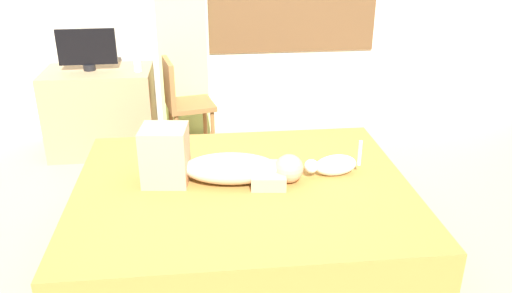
% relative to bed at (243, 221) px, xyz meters
% --- Properties ---
extents(ground_plane, '(16.00, 16.00, 0.00)m').
position_rel_bed_xyz_m(ground_plane, '(-0.14, -0.11, -0.24)').
color(ground_plane, tan).
extents(bed, '(2.01, 1.65, 0.49)m').
position_rel_bed_xyz_m(bed, '(0.00, 0.00, 0.00)').
color(bed, '#997A56').
rests_on(bed, ground).
extents(person_lying, '(0.94, 0.35, 0.34)m').
position_rel_bed_xyz_m(person_lying, '(-0.16, 0.06, 0.36)').
color(person_lying, '#CCB299').
rests_on(person_lying, bed).
extents(cat, '(0.36, 0.14, 0.21)m').
position_rel_bed_xyz_m(cat, '(0.55, 0.06, 0.32)').
color(cat, silver).
rests_on(cat, bed).
extents(desk, '(0.90, 0.56, 0.74)m').
position_rel_bed_xyz_m(desk, '(-1.09, 1.72, 0.13)').
color(desk, '#997A56').
rests_on(desk, ground).
extents(tv_monitor, '(0.48, 0.10, 0.35)m').
position_rel_bed_xyz_m(tv_monitor, '(-1.15, 1.72, 0.68)').
color(tv_monitor, black).
rests_on(tv_monitor, desk).
extents(cup, '(0.07, 0.07, 0.09)m').
position_rel_bed_xyz_m(cup, '(-0.74, 1.64, 0.55)').
color(cup, white).
rests_on(cup, desk).
extents(chair_by_desk, '(0.45, 0.45, 0.86)m').
position_rel_bed_xyz_m(chair_by_desk, '(-0.38, 1.53, 0.27)').
color(chair_by_desk, brown).
rests_on(chair_by_desk, ground).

